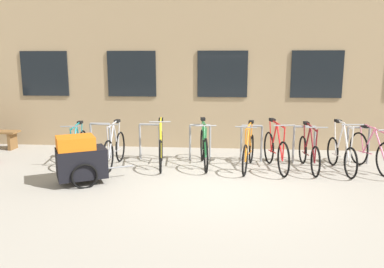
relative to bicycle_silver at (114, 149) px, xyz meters
The scene contains 13 objects.
ground_plane 2.67m from the bicycle_silver, 27.14° to the right, with size 42.00×42.00×0.00m, color #9E998E.
storefront_building 6.19m from the bicycle_silver, 65.53° to the left, with size 28.00×6.41×5.66m.
bike_rack 2.56m from the bicycle_silver, 15.73° to the left, with size 6.52×0.05×0.87m.
bicycle_silver is the anchor object (origin of this frame).
bicycle_maroon 4.26m from the bicycle_silver, ahead, with size 0.44×1.70×1.03m.
bicycle_teal 0.92m from the bicycle_silver, 169.80° to the left, with size 0.44×1.70×0.97m.
bicycle_red 3.54m from the bicycle_silver, ahead, with size 0.47×1.78×1.08m.
bicycle_green 1.99m from the bicycle_silver, ahead, with size 0.44×1.75×1.06m.
bicycle_pink 5.59m from the bicycle_silver, ahead, with size 0.51×1.77×1.00m.
bicycle_yellow 1.03m from the bicycle_silver, ahead, with size 0.44×1.70×1.10m.
bicycle_orange 2.96m from the bicycle_silver, ahead, with size 0.50×1.73×1.03m.
bicycle_white 4.92m from the bicycle_silver, ahead, with size 0.44×1.65×1.11m.
bike_trailer 1.27m from the bicycle_silver, 103.83° to the right, with size 1.42×0.97×0.94m.
Camera 1 is at (0.05, -6.78, 2.30)m, focal length 35.34 mm.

